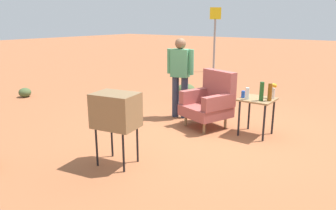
# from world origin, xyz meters

# --- Properties ---
(ground_plane) EXTENTS (60.00, 60.00, 0.00)m
(ground_plane) POSITION_xyz_m (0.00, 0.00, 0.00)
(ground_plane) COLOR #A05B38
(armchair) EXTENTS (0.97, 0.98, 1.06)m
(armchair) POSITION_xyz_m (-0.23, 0.19, 0.50)
(armchair) COLOR #937047
(armchair) RESTS_ON ground
(side_table) EXTENTS (0.56, 0.56, 0.67)m
(side_table) POSITION_xyz_m (0.67, 0.24, 0.56)
(side_table) COLOR black
(side_table) RESTS_ON ground
(tv_on_stand) EXTENTS (0.67, 0.54, 1.03)m
(tv_on_stand) POSITION_xyz_m (-0.45, -2.06, 0.78)
(tv_on_stand) COLOR black
(tv_on_stand) RESTS_ON ground
(person_standing) EXTENTS (0.56, 0.30, 1.64)m
(person_standing) POSITION_xyz_m (-1.02, 0.35, 0.94)
(person_standing) COLOR #2D3347
(person_standing) RESTS_ON ground
(road_sign) EXTENTS (0.33, 0.33, 2.44)m
(road_sign) POSITION_xyz_m (-3.46, 6.31, 1.38)
(road_sign) COLOR gray
(road_sign) RESTS_ON ground
(bottle_short_clear) EXTENTS (0.06, 0.06, 0.20)m
(bottle_short_clear) POSITION_xyz_m (0.55, 0.09, 0.77)
(bottle_short_clear) COLOR silver
(bottle_short_clear) RESTS_ON side_table
(bottle_tall_amber) EXTENTS (0.07, 0.07, 0.30)m
(bottle_tall_amber) POSITION_xyz_m (0.89, 0.20, 0.82)
(bottle_tall_amber) COLOR brown
(bottle_tall_amber) RESTS_ON side_table
(soda_can_blue) EXTENTS (0.07, 0.07, 0.12)m
(soda_can_blue) POSITION_xyz_m (0.44, 0.15, 0.73)
(soda_can_blue) COLOR blue
(soda_can_blue) RESTS_ON side_table
(bottle_wine_green) EXTENTS (0.07, 0.07, 0.32)m
(bottle_wine_green) POSITION_xyz_m (0.77, 0.14, 0.83)
(bottle_wine_green) COLOR #1E5623
(bottle_wine_green) RESTS_ON side_table
(flower_vase) EXTENTS (0.15, 0.10, 0.27)m
(flower_vase) POSITION_xyz_m (0.87, 0.41, 0.81)
(flower_vase) COLOR silver
(flower_vase) RESTS_ON side_table
(shrub_near) EXTENTS (0.51, 0.51, 0.40)m
(shrub_near) POSITION_xyz_m (-1.81, 1.78, 0.20)
(shrub_near) COLOR #475B33
(shrub_near) RESTS_ON ground
(shrub_mid) EXTENTS (0.32, 0.32, 0.24)m
(shrub_mid) POSITION_xyz_m (-5.36, -0.58, 0.12)
(shrub_mid) COLOR #475B33
(shrub_mid) RESTS_ON ground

